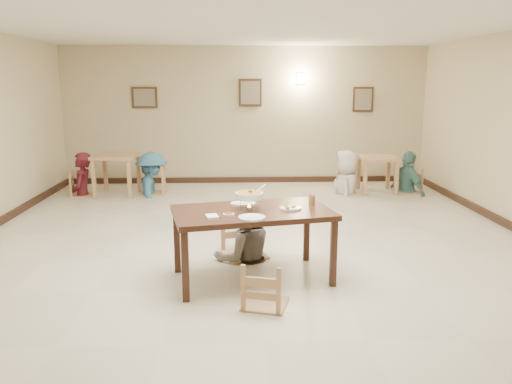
{
  "coord_description": "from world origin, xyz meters",
  "views": [
    {
      "loc": [
        -0.24,
        -6.14,
        2.18
      ],
      "look_at": [
        0.01,
        -0.28,
        0.91
      ],
      "focal_mm": 35.0,
      "sensor_mm": 36.0,
      "label": 1
    }
  ],
  "objects_px": {
    "bg_chair_rr": "(409,170)",
    "bg_diner_d": "(410,151)",
    "bg_table_right": "(378,163)",
    "bg_diner_c": "(347,150)",
    "curry_warmer": "(249,196)",
    "chair_near": "(265,263)",
    "main_diner": "(244,196)",
    "bg_diner_b": "(151,152)",
    "main_table": "(252,217)",
    "drink_glass": "(312,199)",
    "bg_diner_a": "(80,153)",
    "bg_table_left": "(116,162)",
    "bg_chair_lr": "(152,168)",
    "bg_chair_ll": "(81,173)",
    "bg_chair_rl": "(347,172)",
    "chair_far": "(244,215)"
  },
  "relations": [
    {
      "from": "bg_chair_rr",
      "to": "bg_diner_d",
      "type": "xyz_separation_m",
      "value": [
        0.0,
        0.0,
        0.38
      ]
    },
    {
      "from": "bg_table_right",
      "to": "bg_diner_c",
      "type": "xyz_separation_m",
      "value": [
        -0.64,
        -0.04,
        0.27
      ]
    },
    {
      "from": "curry_warmer",
      "to": "bg_diner_c",
      "type": "height_order",
      "value": "bg_diner_c"
    },
    {
      "from": "chair_near",
      "to": "main_diner",
      "type": "relative_size",
      "value": 0.56
    },
    {
      "from": "main_diner",
      "to": "bg_diner_c",
      "type": "bearing_deg",
      "value": -134.77
    },
    {
      "from": "bg_diner_b",
      "to": "bg_diner_d",
      "type": "xyz_separation_m",
      "value": [
        5.23,
        -0.04,
        -0.01
      ]
    },
    {
      "from": "main_table",
      "to": "drink_glass",
      "type": "relative_size",
      "value": 13.36
    },
    {
      "from": "drink_glass",
      "to": "bg_diner_a",
      "type": "relative_size",
      "value": 0.08
    },
    {
      "from": "bg_table_left",
      "to": "bg_chair_lr",
      "type": "distance_m",
      "value": 0.7
    },
    {
      "from": "bg_chair_lr",
      "to": "bg_diner_a",
      "type": "relative_size",
      "value": 0.62
    },
    {
      "from": "bg_chair_ll",
      "to": "bg_diner_a",
      "type": "distance_m",
      "value": 0.41
    },
    {
      "from": "bg_chair_rl",
      "to": "bg_diner_c",
      "type": "xyz_separation_m",
      "value": [
        0.0,
        -0.0,
        0.45
      ]
    },
    {
      "from": "bg_table_left",
      "to": "bg_chair_rr",
      "type": "bearing_deg",
      "value": -0.03
    },
    {
      "from": "chair_near",
      "to": "bg_table_left",
      "type": "xyz_separation_m",
      "value": [
        -2.66,
        5.25,
        0.22
      ]
    },
    {
      "from": "drink_glass",
      "to": "bg_diner_c",
      "type": "height_order",
      "value": "bg_diner_c"
    },
    {
      "from": "bg_chair_lr",
      "to": "bg_diner_a",
      "type": "bearing_deg",
      "value": -90.48
    },
    {
      "from": "bg_diner_a",
      "to": "bg_diner_c",
      "type": "relative_size",
      "value": 0.99
    },
    {
      "from": "drink_glass",
      "to": "bg_chair_rl",
      "type": "relative_size",
      "value": 0.16
    },
    {
      "from": "chair_far",
      "to": "main_diner",
      "type": "relative_size",
      "value": 0.67
    },
    {
      "from": "bg_chair_rr",
      "to": "drink_glass",
      "type": "bearing_deg",
      "value": -50.92
    },
    {
      "from": "bg_table_right",
      "to": "bg_table_left",
      "type": "bearing_deg",
      "value": -179.64
    },
    {
      "from": "chair_near",
      "to": "bg_chair_ll",
      "type": "bearing_deg",
      "value": -41.37
    },
    {
      "from": "main_diner",
      "to": "curry_warmer",
      "type": "bearing_deg",
      "value": 78.75
    },
    {
      "from": "bg_chair_rl",
      "to": "bg_diner_d",
      "type": "relative_size",
      "value": 0.51
    },
    {
      "from": "chair_near",
      "to": "curry_warmer",
      "type": "height_order",
      "value": "curry_warmer"
    },
    {
      "from": "bg_diner_c",
      "to": "chair_far",
      "type": "bearing_deg",
      "value": -17.81
    },
    {
      "from": "main_diner",
      "to": "bg_diner_c",
      "type": "xyz_separation_m",
      "value": [
        2.16,
        3.83,
        0.06
      ]
    },
    {
      "from": "curry_warmer",
      "to": "bg_diner_b",
      "type": "xyz_separation_m",
      "value": [
        -1.83,
        4.57,
        -0.11
      ]
    },
    {
      "from": "chair_near",
      "to": "bg_table_right",
      "type": "height_order",
      "value": "chair_near"
    },
    {
      "from": "bg_table_left",
      "to": "bg_diner_a",
      "type": "distance_m",
      "value": 0.72
    },
    {
      "from": "main_table",
      "to": "chair_near",
      "type": "distance_m",
      "value": 0.77
    },
    {
      "from": "chair_far",
      "to": "bg_chair_ll",
      "type": "bearing_deg",
      "value": 111.73
    },
    {
      "from": "main_diner",
      "to": "bg_table_left",
      "type": "xyz_separation_m",
      "value": [
        -2.47,
        3.84,
        -0.14
      ]
    },
    {
      "from": "main_table",
      "to": "chair_far",
      "type": "xyz_separation_m",
      "value": [
        -0.08,
        0.79,
        -0.18
      ]
    },
    {
      "from": "bg_table_right",
      "to": "bg_chair_ll",
      "type": "xyz_separation_m",
      "value": [
        -5.96,
        -0.08,
        -0.15
      ]
    },
    {
      "from": "main_table",
      "to": "bg_diner_b",
      "type": "relative_size",
      "value": 1.1
    },
    {
      "from": "main_diner",
      "to": "bg_chair_ll",
      "type": "height_order",
      "value": "main_diner"
    },
    {
      "from": "main_table",
      "to": "bg_diner_c",
      "type": "bearing_deg",
      "value": 53.39
    },
    {
      "from": "main_diner",
      "to": "bg_diner_b",
      "type": "relative_size",
      "value": 0.95
    },
    {
      "from": "bg_table_left",
      "to": "bg_chair_ll",
      "type": "distance_m",
      "value": 0.72
    },
    {
      "from": "chair_far",
      "to": "drink_glass",
      "type": "xyz_separation_m",
      "value": [
        0.78,
        -0.58,
        0.33
      ]
    },
    {
      "from": "bg_chair_rl",
      "to": "chair_far",
      "type": "bearing_deg",
      "value": 162.28
    },
    {
      "from": "drink_glass",
      "to": "bg_diner_a",
      "type": "bearing_deg",
      "value": 132.65
    },
    {
      "from": "bg_chair_rl",
      "to": "bg_diner_a",
      "type": "relative_size",
      "value": 0.5
    },
    {
      "from": "main_diner",
      "to": "bg_table_right",
      "type": "relative_size",
      "value": 2.12
    },
    {
      "from": "curry_warmer",
      "to": "bg_chair_rl",
      "type": "distance_m",
      "value": 5.03
    },
    {
      "from": "bg_chair_rl",
      "to": "bg_table_right",
      "type": "bearing_deg",
      "value": -74.16
    },
    {
      "from": "drink_glass",
      "to": "bg_table_left",
      "type": "distance_m",
      "value": 5.42
    },
    {
      "from": "chair_far",
      "to": "curry_warmer",
      "type": "relative_size",
      "value": 3.15
    },
    {
      "from": "main_table",
      "to": "bg_chair_ll",
      "type": "relative_size",
      "value": 2.07
    }
  ]
}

